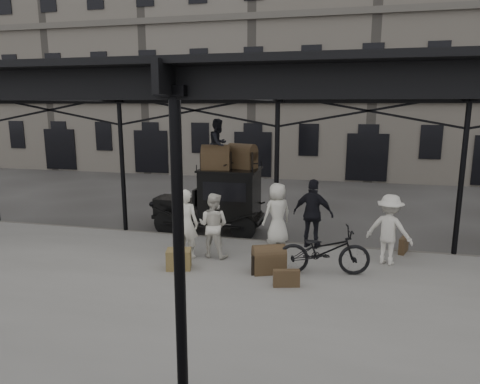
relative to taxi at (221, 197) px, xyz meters
The scene contains 18 objects.
ground 3.76m from the taxi, 56.03° to the right, with size 120.00×120.00×0.00m, color #383533.
platform 5.46m from the taxi, 68.11° to the right, with size 28.00×8.00×0.15m, color slate.
canopy 6.11m from the taxi, 66.93° to the right, with size 22.50×9.00×4.74m.
building_frontage 16.25m from the taxi, 82.46° to the left, with size 64.00×8.00×14.00m, color slate.
taxi is the anchor object (origin of this frame).
porter_left 2.93m from the taxi, 92.69° to the right, with size 0.68×0.45×1.88m, color silver.
porter_midleft 2.74m from the taxi, 78.38° to the right, with size 0.86×0.67×1.76m, color silver.
porter_centre 2.37m from the taxi, 29.27° to the right, with size 0.89×0.58×1.83m, color silver.
porter_official 3.37m from the taxi, 22.60° to the right, with size 1.17×0.49×2.00m, color black.
porter_right 5.55m from the taxi, 22.84° to the right, with size 1.18×0.68×1.83m, color beige.
bicycle 4.82m from the taxi, 42.81° to the right, with size 0.78×2.24×1.18m, color black.
porter_roof 1.78m from the taxi, 107.50° to the right, with size 0.78×0.61×1.60m, color black.
steamer_trunk_roof_near 1.33m from the taxi, 108.07° to the right, with size 0.90×0.55×0.66m, color #4B3523, non-canonical shape.
steamer_trunk_roof_far 1.49m from the taxi, 16.81° to the left, with size 0.91×0.56×0.67m, color #4B3523, non-canonical shape.
steamer_trunk_platform 4.17m from the taxi, 57.40° to the right, with size 0.80×0.49×0.58m, color #4B3523, non-canonical shape.
wicker_hamper 3.84m from the taxi, 90.56° to the right, with size 0.60×0.45×0.50m, color olive.
suitcase_upright 5.82m from the taxi, 11.58° to the right, with size 0.15×0.60×0.45m, color #4B3523.
suitcase_flat 5.10m from the taxi, 56.97° to the right, with size 0.60×0.15×0.40m, color #4B3523.
Camera 1 is at (1.84, -10.36, 4.19)m, focal length 32.00 mm.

